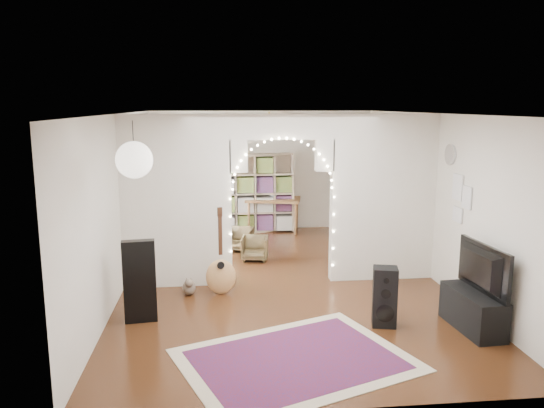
{
  "coord_description": "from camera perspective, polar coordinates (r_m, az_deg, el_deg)",
  "views": [
    {
      "loc": [
        -1.02,
        -8.21,
        2.84
      ],
      "look_at": [
        -0.12,
        0.3,
        1.23
      ],
      "focal_mm": 35.0,
      "sensor_mm": 36.0,
      "label": 1
    }
  ],
  "objects": [
    {
      "name": "wall_right",
      "position": [
        9.06,
        16.95,
        0.74
      ],
      "size": [
        0.02,
        7.5,
        2.7
      ],
      "primitive_type": "cube",
      "color": "silver",
      "rests_on": "floor"
    },
    {
      "name": "wall_clock",
      "position": [
        8.41,
        18.67,
        5.07
      ],
      "size": [
        0.03,
        0.31,
        0.31
      ],
      "primitive_type": "cylinder",
      "rotation": [
        0.0,
        1.57,
        0.0
      ],
      "color": "white",
      "rests_on": "wall_right"
    },
    {
      "name": "acoustic_guitar",
      "position": [
        8.05,
        -5.54,
        -6.3
      ],
      "size": [
        0.48,
        0.31,
        1.14
      ],
      "rotation": [
        0.0,
        0.0,
        0.37
      ],
      "color": "tan",
      "rests_on": "floor"
    },
    {
      "name": "ceiling_fan",
      "position": [
        10.27,
        -0.31,
        8.22
      ],
      "size": [
        1.1,
        1.1,
        0.3
      ],
      "primitive_type": null,
      "color": "gold",
      "rests_on": "ceiling"
    },
    {
      "name": "area_rug",
      "position": [
        6.22,
        2.56,
        -16.41
      ],
      "size": [
        2.97,
        2.61,
        0.02
      ],
      "primitive_type": "cube",
      "rotation": [
        0.0,
        0.0,
        0.37
      ],
      "color": "maroon",
      "rests_on": "floor"
    },
    {
      "name": "floor_speaker",
      "position": [
        7.1,
        12.04,
        -9.75
      ],
      "size": [
        0.36,
        0.33,
        0.78
      ],
      "rotation": [
        0.0,
        0.0,
        -0.23
      ],
      "color": "black",
      "rests_on": "floor"
    },
    {
      "name": "media_console",
      "position": [
        7.35,
        20.79,
        -10.68
      ],
      "size": [
        0.48,
        1.03,
        0.5
      ],
      "primitive_type": "cube",
      "rotation": [
        0.0,
        0.0,
        0.08
      ],
      "color": "black",
      "rests_on": "floor"
    },
    {
      "name": "tabby_cat",
      "position": [
        8.21,
        -8.91,
        -8.78
      ],
      "size": [
        0.22,
        0.46,
        0.31
      ],
      "rotation": [
        0.0,
        0.0,
        0.06
      ],
      "color": "brown",
      "rests_on": "floor"
    },
    {
      "name": "ceiling",
      "position": [
        8.28,
        1.08,
        9.71
      ],
      "size": [
        5.0,
        7.5,
        0.02
      ],
      "primitive_type": "cube",
      "color": "white",
      "rests_on": "wall_back"
    },
    {
      "name": "wall_back",
      "position": [
        12.1,
        -1.13,
        3.59
      ],
      "size": [
        5.0,
        0.02,
        2.7
      ],
      "primitive_type": "cube",
      "color": "silver",
      "rests_on": "floor"
    },
    {
      "name": "dining_chair_right",
      "position": [
        10.49,
        -3.45,
        -3.79
      ],
      "size": [
        0.6,
        0.61,
        0.45
      ],
      "primitive_type": "imported",
      "rotation": [
        0.0,
        0.0,
        -0.27
      ],
      "color": "brown",
      "rests_on": "floor"
    },
    {
      "name": "picture_frames",
      "position": [
        8.13,
        19.59,
        0.57
      ],
      "size": [
        0.02,
        0.5,
        0.7
      ],
      "primitive_type": null,
      "color": "white",
      "rests_on": "wall_right"
    },
    {
      "name": "divider_wall",
      "position": [
        8.4,
        1.05,
        0.97
      ],
      "size": [
        5.0,
        0.2,
        2.7
      ],
      "color": "silver",
      "rests_on": "floor"
    },
    {
      "name": "wall_front",
      "position": [
        4.81,
        6.56,
        -7.41
      ],
      "size": [
        5.0,
        0.02,
        2.7
      ],
      "primitive_type": "cube",
      "color": "silver",
      "rests_on": "floor"
    },
    {
      "name": "guitar_case",
      "position": [
        7.23,
        -14.05,
        -8.08
      ],
      "size": [
        0.44,
        0.19,
        1.11
      ],
      "primitive_type": "cube",
      "rotation": [
        0.0,
        0.0,
        0.12
      ],
      "color": "black",
      "rests_on": "floor"
    },
    {
      "name": "wall_left",
      "position": [
        8.48,
        -15.97,
        0.14
      ],
      "size": [
        0.02,
        7.5,
        2.7
      ],
      "primitive_type": "cube",
      "color": "silver",
      "rests_on": "floor"
    },
    {
      "name": "tv",
      "position": [
        7.17,
        21.09,
        -6.5
      ],
      "size": [
        0.23,
        1.08,
        0.62
      ],
      "primitive_type": "imported",
      "rotation": [
        0.0,
        0.0,
        1.65
      ],
      "color": "black",
      "rests_on": "media_console"
    },
    {
      "name": "floor",
      "position": [
        8.75,
        1.02,
        -8.27
      ],
      "size": [
        7.5,
        7.5,
        0.0
      ],
      "primitive_type": "plane",
      "color": "black",
      "rests_on": "ground"
    },
    {
      "name": "dining_chair_left",
      "position": [
        9.83,
        -1.87,
        -4.78
      ],
      "size": [
        0.55,
        0.56,
        0.44
      ],
      "primitive_type": "imported",
      "rotation": [
        0.0,
        0.0,
        -0.16
      ],
      "color": "brown",
      "rests_on": "floor"
    },
    {
      "name": "fairy_lights",
      "position": [
        8.25,
        1.16,
        1.68
      ],
      "size": [
        1.64,
        0.04,
        1.6
      ],
      "primitive_type": null,
      "color": "#FFEABF",
      "rests_on": "divider_wall"
    },
    {
      "name": "paper_lantern",
      "position": [
        5.91,
        -14.6,
        4.61
      ],
      "size": [
        0.4,
        0.4,
        0.4
      ],
      "primitive_type": "sphere",
      "color": "white",
      "rests_on": "ceiling"
    },
    {
      "name": "dining_table",
      "position": [
        11.98,
        0.14,
        0.29
      ],
      "size": [
        1.33,
        1.02,
        0.76
      ],
      "rotation": [
        0.0,
        0.0,
        -0.19
      ],
      "color": "brown",
      "rests_on": "floor"
    },
    {
      "name": "bookcase",
      "position": [
        11.91,
        -1.85,
        1.19
      ],
      "size": [
        1.76,
        1.05,
        1.76
      ],
      "primitive_type": "cube",
      "rotation": [
        0.0,
        0.0,
        0.38
      ],
      "color": "tan",
      "rests_on": "floor"
    },
    {
      "name": "flower_vase",
      "position": [
        11.95,
        0.14,
        1.08
      ],
      "size": [
        0.21,
        0.21,
        0.19
      ],
      "primitive_type": "imported",
      "rotation": [
        0.0,
        0.0,
        -0.19
      ],
      "color": "white",
      "rests_on": "dining_table"
    },
    {
      "name": "window",
      "position": [
        10.21,
        -14.14,
        2.8
      ],
      "size": [
        0.04,
        1.2,
        1.4
      ],
      "primitive_type": "cube",
      "color": "white",
      "rests_on": "wall_left"
    }
  ]
}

